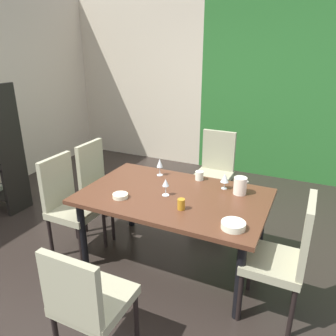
{
  "coord_description": "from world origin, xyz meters",
  "views": [
    {
      "loc": [
        1.48,
        -2.55,
        2.05
      ],
      "look_at": [
        0.15,
        0.28,
        0.85
      ],
      "focal_mm": 35.0,
      "sensor_mm": 36.0,
      "label": 1
    }
  ],
  "objects": [
    {
      "name": "wine_glass_west",
      "position": [
        0.04,
        0.3,
        0.87
      ],
      "size": [
        0.07,
        0.07,
        0.18
      ],
      "color": "silver",
      "rests_on": "dining_table"
    },
    {
      "name": "chair_left_near",
      "position": [
        -0.67,
        -0.33,
        0.57
      ],
      "size": [
        0.45,
        0.44,
        1.02
      ],
      "rotation": [
        0.0,
        0.0,
        -1.57
      ],
      "color": "tan",
      "rests_on": "ground_plane"
    },
    {
      "name": "chair_left_far",
      "position": [
        -0.67,
        0.21,
        0.57
      ],
      "size": [
        0.45,
        0.44,
        1.02
      ],
      "rotation": [
        0.0,
        0.0,
        -1.57
      ],
      "color": "tan",
      "rests_on": "ground_plane"
    },
    {
      "name": "wine_glass_near_window",
      "position": [
        0.75,
        0.26,
        0.85
      ],
      "size": [
        0.08,
        0.08,
        0.15
      ],
      "color": "silver",
      "rests_on": "dining_table"
    },
    {
      "name": "dining_table",
      "position": [
        0.36,
        -0.06,
        0.66
      ],
      "size": [
        1.69,
        1.07,
        0.74
      ],
      "color": "#55301F",
      "rests_on": "ground_plane"
    },
    {
      "name": "serving_bowl_corner",
      "position": [
        1.01,
        -0.4,
        0.77
      ],
      "size": [
        0.19,
        0.19,
        0.05
      ],
      "primitive_type": "cylinder",
      "color": "white",
      "rests_on": "dining_table"
    },
    {
      "name": "ground_plane",
      "position": [
        0.0,
        0.0,
        -0.01
      ],
      "size": [
        5.69,
        5.5,
        0.02
      ],
      "primitive_type": "cube",
      "color": "#2A231E"
    },
    {
      "name": "chair_right_near",
      "position": [
        1.4,
        -0.33,
        0.58
      ],
      "size": [
        0.44,
        0.44,
        1.05
      ],
      "rotation": [
        0.0,
        0.0,
        1.57
      ],
      "color": "tan",
      "rests_on": "ground_plane"
    },
    {
      "name": "chair_head_near",
      "position": [
        0.33,
        -1.3,
        0.54
      ],
      "size": [
        0.44,
        0.44,
        0.93
      ],
      "color": "tan",
      "rests_on": "ground_plane"
    },
    {
      "name": "cup_near_shelf",
      "position": [
        0.54,
        -0.29,
        0.79
      ],
      "size": [
        0.06,
        0.06,
        0.09
      ],
      "primitive_type": "cylinder",
      "color": "#BD7F1E",
      "rests_on": "dining_table"
    },
    {
      "name": "back_panel_interior",
      "position": [
        -1.6,
        2.7,
        1.4
      ],
      "size": [
        2.48,
        0.1,
        2.81
      ],
      "primitive_type": "cube",
      "color": "beige",
      "rests_on": "ground_plane"
    },
    {
      "name": "serving_bowl_rear",
      "position": [
        -0.05,
        -0.33,
        0.76
      ],
      "size": [
        0.14,
        0.14,
        0.04
      ],
      "primitive_type": "cylinder",
      "color": "white",
      "rests_on": "dining_table"
    },
    {
      "name": "chair_head_far",
      "position": [
        0.37,
        1.19,
        0.57
      ],
      "size": [
        0.44,
        0.45,
        1.02
      ],
      "rotation": [
        0.0,
        0.0,
        3.14
      ],
      "color": "tan",
      "rests_on": "ground_plane"
    },
    {
      "name": "cup_front",
      "position": [
        0.46,
        0.37,
        0.79
      ],
      "size": [
        0.08,
        0.08,
        0.09
      ],
      "primitive_type": "cylinder",
      "color": "white",
      "rests_on": "dining_table"
    },
    {
      "name": "wine_glass_center",
      "position": [
        0.3,
        -0.11,
        0.86
      ],
      "size": [
        0.07,
        0.07,
        0.16
      ],
      "color": "silver",
      "rests_on": "dining_table"
    },
    {
      "name": "pitcher_north",
      "position": [
        0.91,
        0.21,
        0.82
      ],
      "size": [
        0.13,
        0.12,
        0.16
      ],
      "color": "white",
      "rests_on": "dining_table"
    },
    {
      "name": "garden_window_panel",
      "position": [
        1.24,
        2.7,
        1.4
      ],
      "size": [
        3.21,
        0.1,
        2.81
      ],
      "primitive_type": "cube",
      "color": "#29692A",
      "rests_on": "ground_plane"
    }
  ]
}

